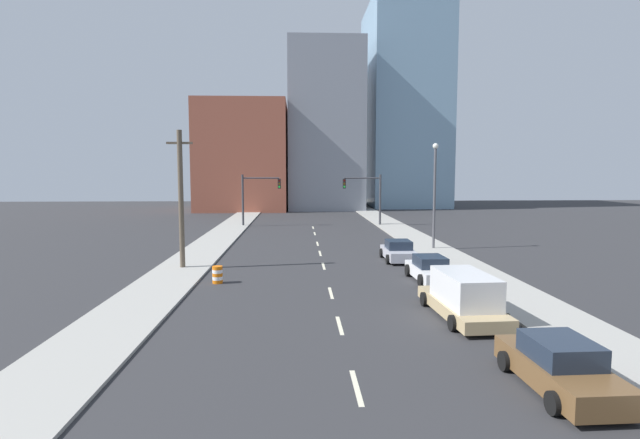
% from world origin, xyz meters
% --- Properties ---
extents(sidewalk_left, '(3.44, 104.76, 0.12)m').
position_xyz_m(sidewalk_left, '(-8.93, 52.38, 0.06)').
color(sidewalk_left, '#9E9B93').
rests_on(sidewalk_left, ground).
extents(sidewalk_right, '(3.44, 104.76, 0.12)m').
position_xyz_m(sidewalk_right, '(8.93, 52.38, 0.06)').
color(sidewalk_right, '#9E9B93').
rests_on(sidewalk_right, ground).
extents(lane_stripe_at_9m, '(0.16, 2.40, 0.01)m').
position_xyz_m(lane_stripe_at_9m, '(0.00, 9.07, 0.00)').
color(lane_stripe_at_9m, beige).
rests_on(lane_stripe_at_9m, ground).
extents(lane_stripe_at_15m, '(0.16, 2.40, 0.01)m').
position_xyz_m(lane_stripe_at_15m, '(0.00, 14.82, 0.00)').
color(lane_stripe_at_15m, beige).
rests_on(lane_stripe_at_15m, ground).
extents(lane_stripe_at_20m, '(0.16, 2.40, 0.01)m').
position_xyz_m(lane_stripe_at_20m, '(0.00, 20.18, 0.00)').
color(lane_stripe_at_20m, beige).
rests_on(lane_stripe_at_20m, ground).
extents(lane_stripe_at_27m, '(0.16, 2.40, 0.01)m').
position_xyz_m(lane_stripe_at_27m, '(0.00, 27.40, 0.00)').
color(lane_stripe_at_27m, beige).
rests_on(lane_stripe_at_27m, ground).
extents(lane_stripe_at_33m, '(0.16, 2.40, 0.01)m').
position_xyz_m(lane_stripe_at_33m, '(0.00, 32.50, 0.00)').
color(lane_stripe_at_33m, beige).
rests_on(lane_stripe_at_33m, ground).
extents(lane_stripe_at_38m, '(0.16, 2.40, 0.01)m').
position_xyz_m(lane_stripe_at_38m, '(0.00, 37.51, 0.00)').
color(lane_stripe_at_38m, beige).
rests_on(lane_stripe_at_38m, ground).
extents(lane_stripe_at_44m, '(0.16, 2.40, 0.01)m').
position_xyz_m(lane_stripe_at_44m, '(0.00, 44.49, 0.00)').
color(lane_stripe_at_44m, beige).
rests_on(lane_stripe_at_44m, ground).
extents(lane_stripe_at_50m, '(0.16, 2.40, 0.01)m').
position_xyz_m(lane_stripe_at_50m, '(0.00, 49.79, 0.00)').
color(lane_stripe_at_50m, beige).
rests_on(lane_stripe_at_50m, ground).
extents(building_brick_left, '(14.00, 16.00, 17.08)m').
position_xyz_m(building_brick_left, '(-10.42, 77.50, 8.54)').
color(building_brick_left, '#9E513D').
rests_on(building_brick_left, ground).
extents(building_office_center, '(12.00, 20.00, 26.63)m').
position_xyz_m(building_office_center, '(2.85, 81.50, 13.31)').
color(building_office_center, gray).
rests_on(building_office_center, ground).
extents(building_glass_right, '(13.00, 20.00, 35.25)m').
position_xyz_m(building_glass_right, '(17.34, 85.50, 17.62)').
color(building_glass_right, '#7A9EB7').
rests_on(building_glass_right, ground).
extents(traffic_signal_left, '(4.39, 0.35, 5.81)m').
position_xyz_m(traffic_signal_left, '(-6.54, 51.61, 3.78)').
color(traffic_signal_left, '#38383D').
rests_on(traffic_signal_left, ground).
extents(traffic_signal_right, '(4.39, 0.35, 5.81)m').
position_xyz_m(traffic_signal_right, '(6.39, 51.61, 3.78)').
color(traffic_signal_right, '#38383D').
rests_on(traffic_signal_right, ground).
extents(utility_pole_left_mid, '(1.60, 0.32, 8.69)m').
position_xyz_m(utility_pole_left_mid, '(-8.95, 26.87, 4.47)').
color(utility_pole_left_mid, brown).
rests_on(utility_pole_left_mid, ground).
extents(traffic_barrel, '(0.56, 0.56, 0.95)m').
position_xyz_m(traffic_barrel, '(-6.10, 22.69, 0.47)').
color(traffic_barrel, orange).
rests_on(traffic_barrel, ground).
extents(street_lamp, '(0.44, 0.44, 8.32)m').
position_xyz_m(street_lamp, '(9.04, 34.00, 4.83)').
color(street_lamp, '#4C4C51').
rests_on(street_lamp, ground).
extents(sedan_brown, '(2.20, 4.58, 1.47)m').
position_xyz_m(sedan_brown, '(5.69, 8.67, 0.67)').
color(sedan_brown, brown).
rests_on(sedan_brown, ground).
extents(box_truck_tan, '(2.56, 5.98, 1.94)m').
position_xyz_m(box_truck_tan, '(5.27, 15.63, 0.92)').
color(box_truck_tan, tan).
rests_on(box_truck_tan, ground).
extents(sedan_white, '(2.12, 4.61, 1.42)m').
position_xyz_m(sedan_white, '(5.73, 22.66, 0.66)').
color(sedan_white, silver).
rests_on(sedan_white, ground).
extents(sedan_silver, '(2.13, 4.23, 1.41)m').
position_xyz_m(sedan_silver, '(5.27, 29.20, 0.65)').
color(sedan_silver, '#B2B2BC').
rests_on(sedan_silver, ground).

